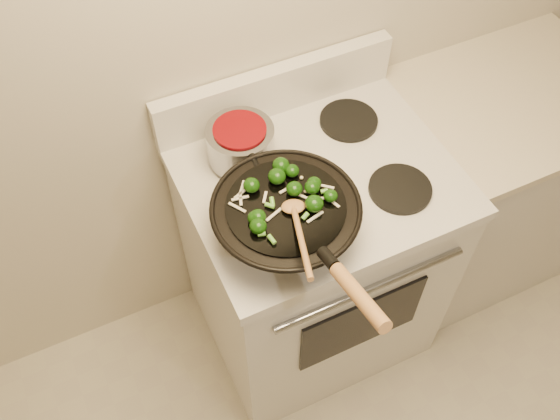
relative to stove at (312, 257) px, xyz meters
name	(u,v)px	position (x,y,z in m)	size (l,w,h in m)	color
stove	(312,257)	(0.00, 0.00, 0.00)	(0.78, 0.67, 1.08)	silver
counter_unit	(485,182)	(0.76, 0.03, -0.01)	(0.75, 0.62, 0.91)	silver
wok	(287,219)	(-0.18, -0.16, 0.53)	(0.39, 0.65, 0.26)	black
stirfry	(286,193)	(-0.17, -0.13, 0.60)	(0.27, 0.23, 0.04)	#103608
wooden_spoon	(298,226)	(-0.19, -0.24, 0.61)	(0.12, 0.27, 0.08)	#A77441
saucepan	(241,143)	(-0.18, 0.14, 0.52)	(0.20, 0.32, 0.11)	gray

